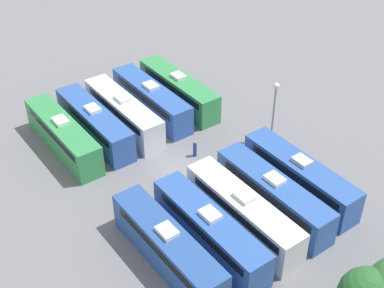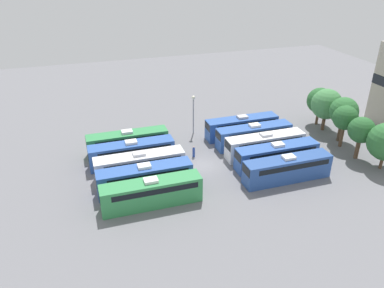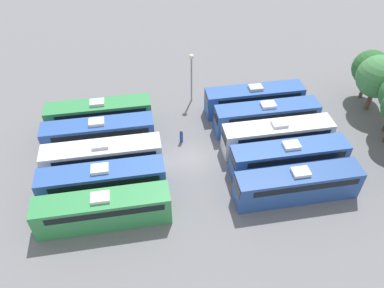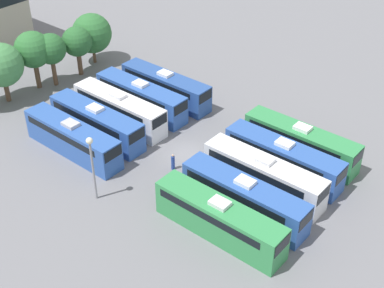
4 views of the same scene
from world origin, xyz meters
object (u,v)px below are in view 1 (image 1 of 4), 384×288
at_px(bus_3, 95,123).
at_px(bus_9, 168,247).
at_px(bus_7, 243,212).
at_px(bus_0, 179,89).
at_px(bus_2, 124,112).
at_px(bus_4, 63,135).
at_px(bus_1, 152,99).
at_px(light_pole, 275,101).
at_px(bus_6, 273,194).
at_px(worker_person, 195,149).
at_px(bus_8, 210,230).
at_px(bus_5, 300,176).

distance_m(bus_3, bus_9, 18.38).
bearing_deg(bus_7, bus_0, -110.48).
distance_m(bus_2, bus_4, 6.77).
height_order(bus_0, bus_1, same).
xyz_separation_m(bus_1, light_pole, (-6.87, 11.28, 2.79)).
xyz_separation_m(bus_0, bus_6, (3.65, 18.82, 0.00)).
height_order(worker_person, light_pole, light_pole).
bearing_deg(worker_person, bus_8, 58.94).
relative_size(bus_3, bus_6, 1.00).
relative_size(bus_7, bus_8, 1.00).
xyz_separation_m(bus_1, worker_person, (0.82, 8.83, -0.97)).
relative_size(bus_7, light_pole, 1.81).
relative_size(bus_2, bus_5, 1.00).
height_order(bus_3, bus_7, same).
relative_size(bus_9, worker_person, 6.90).
distance_m(bus_0, bus_5, 18.43).
bearing_deg(bus_2, bus_0, -176.67).
height_order(bus_3, bus_9, same).
distance_m(bus_3, worker_person, 10.49).
distance_m(bus_1, bus_7, 19.26).
distance_m(bus_0, bus_1, 3.54).
bearing_deg(bus_2, bus_4, 0.68).
distance_m(bus_6, worker_person, 10.07).
bearing_deg(worker_person, bus_1, -95.29).
relative_size(bus_2, bus_7, 1.00).
distance_m(bus_8, bus_9, 3.62).
distance_m(bus_9, light_pole, 19.02).
height_order(bus_3, worker_person, bus_3).
xyz_separation_m(bus_3, light_pole, (-13.89, 10.86, 2.79)).
height_order(bus_0, bus_6, same).
relative_size(bus_2, bus_9, 1.00).
distance_m(bus_2, bus_3, 3.34).
height_order(bus_8, light_pole, light_pole).
bearing_deg(worker_person, bus_0, -116.26).
bearing_deg(bus_5, bus_0, -90.31).
distance_m(bus_5, bus_7, 6.99).
height_order(bus_0, worker_person, bus_0).
xyz_separation_m(bus_0, bus_2, (7.22, 0.42, 0.00)).
relative_size(bus_0, bus_8, 1.00).
bearing_deg(bus_5, bus_1, -79.44).
bearing_deg(worker_person, bus_5, 113.90).
height_order(bus_2, worker_person, bus_2).
relative_size(bus_4, worker_person, 6.90).
xyz_separation_m(bus_2, bus_5, (-7.12, 18.01, 0.00)).
bearing_deg(bus_4, bus_3, -178.72).
distance_m(bus_3, bus_5, 20.82).
relative_size(bus_5, worker_person, 6.90).
bearing_deg(bus_3, bus_9, 79.07).
distance_m(bus_0, bus_8, 21.65).
distance_m(bus_3, bus_4, 3.44).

